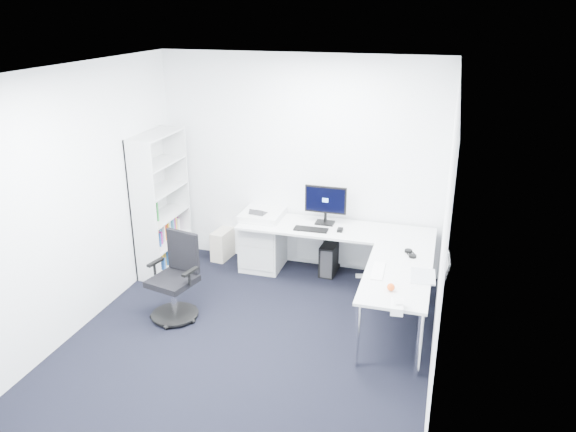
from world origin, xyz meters
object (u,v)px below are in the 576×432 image
(bookshelf, at_px, (161,203))
(monitor, at_px, (325,205))
(l_desk, at_px, (329,265))
(task_chair, at_px, (172,279))
(laptop, at_px, (424,266))

(bookshelf, xyz_separation_m, monitor, (2.02, 0.39, 0.05))
(bookshelf, bearing_deg, l_desk, -1.32)
(l_desk, height_order, monitor, monitor)
(l_desk, bearing_deg, task_chair, -144.48)
(l_desk, distance_m, bookshelf, 2.24)
(monitor, distance_m, laptop, 1.70)
(bookshelf, relative_size, task_chair, 1.87)
(bookshelf, height_order, monitor, bookshelf)
(task_chair, bearing_deg, laptop, 20.63)
(l_desk, bearing_deg, bookshelf, 178.68)
(l_desk, xyz_separation_m, bookshelf, (-2.17, 0.05, 0.54))
(bookshelf, distance_m, task_chair, 1.37)
(task_chair, xyz_separation_m, monitor, (1.33, 1.50, 0.46))
(l_desk, relative_size, task_chair, 2.49)
(task_chair, bearing_deg, monitor, 61.27)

